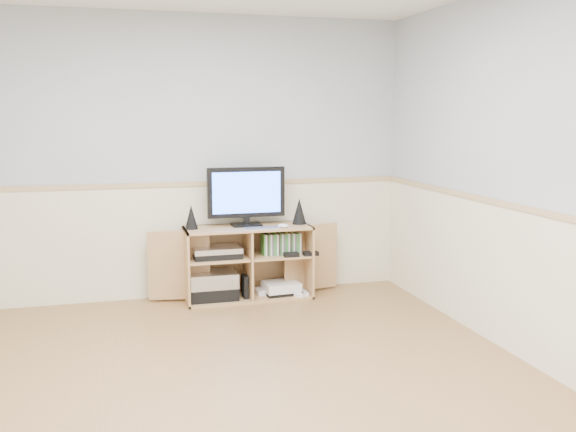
% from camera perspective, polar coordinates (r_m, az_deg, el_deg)
% --- Properties ---
extents(room, '(4.04, 4.54, 2.54)m').
position_cam_1_polar(room, '(3.66, -6.40, 2.43)').
color(room, '#AB7B4C').
rests_on(room, ground).
extents(media_cabinet, '(1.74, 0.42, 0.65)m').
position_cam_1_polar(media_cabinet, '(5.79, -3.68, -3.98)').
color(media_cabinet, tan).
rests_on(media_cabinet, floor).
extents(monitor, '(0.69, 0.18, 0.52)m').
position_cam_1_polar(monitor, '(5.68, -3.74, 1.95)').
color(monitor, black).
rests_on(monitor, media_cabinet).
extents(speaker_left, '(0.11, 0.11, 0.21)m').
position_cam_1_polar(speaker_left, '(5.60, -8.60, -0.09)').
color(speaker_left, black).
rests_on(speaker_left, media_cabinet).
extents(speaker_right, '(0.13, 0.13, 0.24)m').
position_cam_1_polar(speaker_right, '(5.80, 1.01, 0.44)').
color(speaker_right, black).
rests_on(speaker_right, media_cabinet).
extents(keyboard, '(0.30, 0.12, 0.01)m').
position_cam_1_polar(keyboard, '(5.56, -2.34, -1.09)').
color(keyboard, silver).
rests_on(keyboard, media_cabinet).
extents(mouse, '(0.11, 0.09, 0.04)m').
position_cam_1_polar(mouse, '(5.61, -0.43, -0.88)').
color(mouse, white).
rests_on(mouse, media_cabinet).
extents(av_components, '(0.51, 0.31, 0.47)m').
position_cam_1_polar(av_components, '(5.72, -6.54, -5.36)').
color(av_components, black).
rests_on(av_components, media_cabinet).
extents(game_consoles, '(0.45, 0.30, 0.11)m').
position_cam_1_polar(game_consoles, '(5.86, -0.75, -6.44)').
color(game_consoles, white).
rests_on(game_consoles, media_cabinet).
extents(game_cases, '(0.34, 0.13, 0.19)m').
position_cam_1_polar(game_cases, '(5.76, -0.63, -2.47)').
color(game_cases, '#3F8C3F').
rests_on(game_cases, media_cabinet).
extents(wall_outlet, '(0.12, 0.03, 0.12)m').
position_cam_1_polar(wall_outlet, '(6.01, 0.48, -0.87)').
color(wall_outlet, white).
rests_on(wall_outlet, wall_back).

